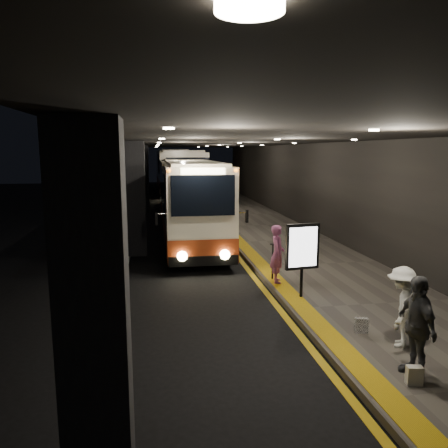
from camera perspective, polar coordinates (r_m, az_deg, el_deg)
ground at (r=13.77m, az=-5.60°, el=-7.54°), size 90.00×90.00×0.00m
lane_line_white at (r=18.61m, az=-12.10°, el=-3.19°), size 0.12×50.00×0.01m
kerb_stripe_yellow at (r=18.84m, az=0.62°, el=-2.82°), size 0.18×50.00×0.01m
sidewalk at (r=19.37m, az=7.64°, el=-2.35°), size 4.50×50.00×0.15m
tactile_strip at (r=18.90m, az=2.11°, el=-2.32°), size 0.50×50.00×0.01m
terminal_wall at (r=19.76m, az=14.13°, el=6.24°), size 0.10×50.00×6.00m
support_columns at (r=17.26m, az=-11.52°, el=3.24°), size 0.80×24.80×4.40m
canopy at (r=18.44m, az=1.11°, el=11.29°), size 9.00×50.00×0.40m
coach_main at (r=19.43m, az=-4.53°, el=2.56°), size 2.34×11.32×3.52m
coach_second at (r=29.66m, az=-5.64°, el=5.34°), size 2.93×12.65×3.96m
coach_third at (r=43.79m, az=-6.83°, el=6.72°), size 2.90×12.99×4.07m
passenger_boarding at (r=13.05m, az=6.99°, el=-3.88°), size 0.51×0.69×1.74m
passenger_waiting_white at (r=9.51m, az=22.18°, el=-9.97°), size 1.01×1.14×1.63m
passenger_waiting_grey at (r=8.42m, az=23.83°, el=-12.04°), size 0.57×1.07×1.79m
bag_polka at (r=10.10m, az=17.51°, el=-12.50°), size 0.29×0.19×0.33m
bag_plain at (r=8.37m, az=23.60°, el=-17.67°), size 0.28×0.20×0.32m
info_sign at (r=11.71m, az=10.21°, el=-3.09°), size 0.95×0.25×2.00m
stanchion_post at (r=13.42m, az=6.36°, el=-4.90°), size 0.05×0.05×1.10m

